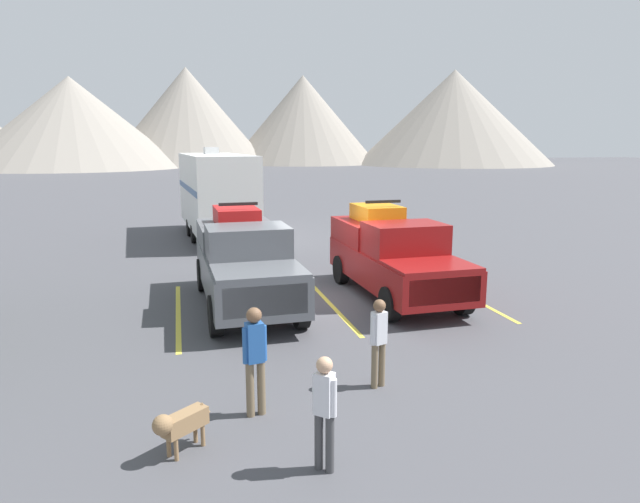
% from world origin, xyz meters
% --- Properties ---
extents(ground_plane, '(240.00, 240.00, 0.00)m').
position_xyz_m(ground_plane, '(0.00, 0.00, 0.00)').
color(ground_plane, '#47474C').
extents(pickup_truck_a, '(2.32, 5.87, 2.59)m').
position_xyz_m(pickup_truck_a, '(-2.17, -0.02, 1.20)').
color(pickup_truck_a, '#595B60').
rests_on(pickup_truck_a, ground).
extents(pickup_truck_b, '(2.32, 5.59, 2.56)m').
position_xyz_m(pickup_truck_b, '(1.91, -0.09, 1.17)').
color(pickup_truck_b, maroon).
rests_on(pickup_truck_b, ground).
extents(lot_stripe_a, '(0.12, 5.50, 0.01)m').
position_xyz_m(lot_stripe_a, '(-3.88, -0.47, 0.00)').
color(lot_stripe_a, gold).
rests_on(lot_stripe_a, ground).
extents(lot_stripe_b, '(0.12, 5.50, 0.01)m').
position_xyz_m(lot_stripe_b, '(0.00, -0.47, 0.00)').
color(lot_stripe_b, gold).
rests_on(lot_stripe_b, ground).
extents(lot_stripe_c, '(0.12, 5.50, 0.01)m').
position_xyz_m(lot_stripe_c, '(3.88, -0.47, 0.00)').
color(lot_stripe_c, gold).
rests_on(lot_stripe_c, ground).
extents(camper_trailer_a, '(3.05, 8.99, 3.96)m').
position_xyz_m(camper_trailer_a, '(-2.13, 10.59, 2.08)').
color(camper_trailer_a, white).
rests_on(camper_trailer_a, ground).
extents(person_a, '(0.38, 0.24, 1.74)m').
position_xyz_m(person_a, '(-2.71, -6.09, 1.00)').
color(person_a, '#726047').
rests_on(person_a, ground).
extents(person_b, '(0.29, 0.29, 1.55)m').
position_xyz_m(person_b, '(-2.06, -7.79, 0.89)').
color(person_b, '#3F3F42').
rests_on(person_b, ground).
extents(person_c, '(0.33, 0.25, 1.57)m').
position_xyz_m(person_c, '(-0.52, -5.60, 0.91)').
color(person_c, '#726047').
rests_on(person_c, ground).
extents(dog, '(0.78, 0.66, 0.68)m').
position_xyz_m(dog, '(-3.88, -6.95, 0.46)').
color(dog, olive).
rests_on(dog, ground).
extents(mountain_ridge, '(138.64, 44.79, 17.69)m').
position_xyz_m(mountain_ridge, '(-4.16, 88.54, 8.04)').
color(mountain_ridge, gray).
rests_on(mountain_ridge, ground).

